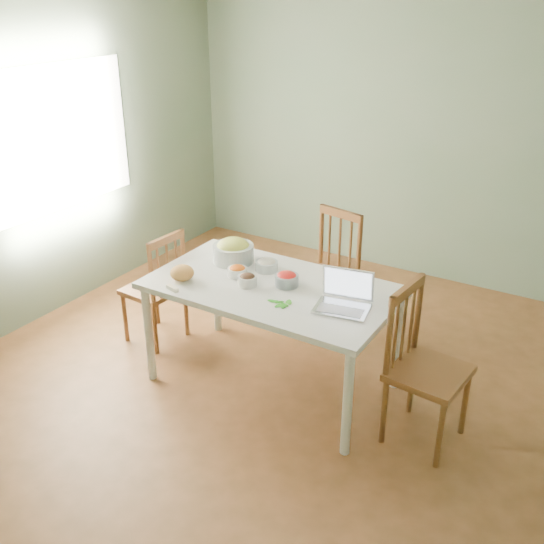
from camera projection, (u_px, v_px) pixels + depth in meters
The scene contains 19 objects.
floor at pixel (294, 399), 4.46m from camera, with size 5.00×5.00×0.00m, color brown.
wall_back at pixel (429, 140), 5.82m from camera, with size 5.00×0.00×2.70m, color gray.
wall_left at pixel (28, 164), 5.06m from camera, with size 0.00×5.00×2.70m, color gray.
window_left at pixel (56, 139), 5.22m from camera, with size 0.04×1.60×1.20m, color white.
dining_table at pixel (272, 335), 4.48m from camera, with size 1.70×0.96×0.80m, color white, non-canonical shape.
chair_far at pixel (324, 276), 5.11m from camera, with size 0.46×0.43×1.03m, color brown, non-canonical shape.
chair_left at pixel (153, 286), 5.02m from camera, with size 0.42×0.40×0.95m, color brown, non-canonical shape.
chair_right at pixel (430, 369), 3.87m from camera, with size 0.46×0.44×1.04m, color brown, non-canonical shape.
bread_boule at pixel (182, 273), 4.36m from camera, with size 0.17×0.17×0.11m, color #BF8837.
butter_stick at pixel (172, 288), 4.23m from camera, with size 0.10×0.03×0.03m, color white.
bowl_squash at pixel (233, 250), 4.64m from camera, with size 0.30×0.30×0.18m, color gold, non-canonical shape.
bowl_carrot at pixel (237, 271), 4.43m from camera, with size 0.14×0.14×0.08m, color #CA3402, non-canonical shape.
bowl_onion at pixel (267, 265), 4.51m from camera, with size 0.17×0.17×0.09m, color silver, non-canonical shape.
bowl_mushroom at pixel (247, 280), 4.29m from camera, with size 0.13×0.13×0.09m, color black, non-canonical shape.
bowl_redpep at pixel (287, 279), 4.29m from camera, with size 0.17×0.17×0.10m, color red, non-canonical shape.
bowl_broccoli at pixel (333, 278), 4.30m from camera, with size 0.14×0.14×0.09m, color #154F0F, non-canonical shape.
flatbread at pixel (339, 275), 4.44m from camera, with size 0.18×0.18×0.02m, color #D0BA87.
basil_bunch at pixel (279, 302), 4.07m from camera, with size 0.18×0.18×0.02m, color #1C5411, non-canonical shape.
laptop at pixel (343, 293), 3.94m from camera, with size 0.34×0.27×0.24m, color silver, non-canonical shape.
Camera 1 is at (1.77, -3.20, 2.70)m, focal length 41.40 mm.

